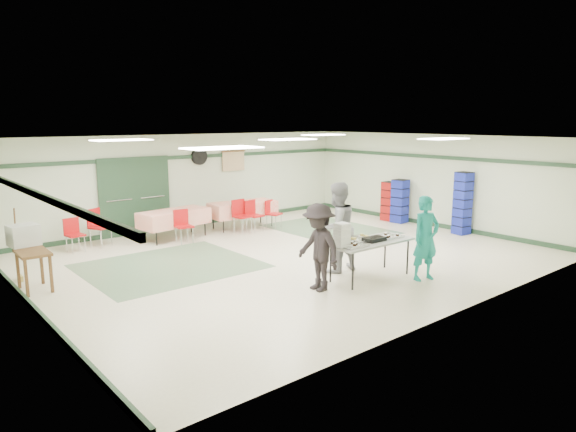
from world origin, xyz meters
TOP-DOWN VIEW (x-y plane):
  - floor at (0.00, 0.00)m, footprint 11.00×11.00m
  - ceiling at (0.00, 0.00)m, footprint 11.00×11.00m
  - wall_back at (0.00, 4.50)m, footprint 11.00×0.00m
  - wall_front at (0.00, -4.50)m, footprint 11.00×0.00m
  - wall_left at (-5.50, 0.00)m, footprint 0.00×9.00m
  - wall_right at (5.50, 0.00)m, footprint 0.00×9.00m
  - trim_back at (0.00, 4.47)m, footprint 11.00×0.06m
  - baseboard_back at (0.00, 4.47)m, footprint 11.00×0.06m
  - trim_left at (-5.47, 0.00)m, footprint 0.06×9.00m
  - baseboard_left at (-5.47, 0.00)m, footprint 0.06×9.00m
  - trim_right at (5.47, 0.00)m, footprint 0.06×9.00m
  - baseboard_right at (5.47, 0.00)m, footprint 0.06×9.00m
  - green_patch_a at (-2.50, 1.00)m, footprint 3.50×3.00m
  - green_patch_b at (2.80, 1.50)m, footprint 2.50×3.50m
  - double_door_left at (-2.20, 4.44)m, footprint 0.90×0.06m
  - double_door_right at (-1.25, 4.44)m, footprint 0.90×0.06m
  - door_frame at (-1.73, 4.42)m, footprint 2.00×0.03m
  - wall_fan at (0.30, 4.44)m, footprint 0.50×0.10m
  - scroll_banner at (1.50, 4.44)m, footprint 0.80×0.02m
  - serving_table at (0.18, -2.34)m, footprint 1.85×0.78m
  - sheet_tray_right at (0.69, -2.36)m, footprint 0.55×0.42m
  - sheet_tray_mid at (0.06, -2.16)m, footprint 0.64×0.49m
  - sheet_tray_left at (-0.42, -2.42)m, footprint 0.53×0.41m
  - baking_pan at (0.22, -2.39)m, footprint 0.44×0.28m
  - foam_box_stack at (-0.60, -2.30)m, footprint 0.25×0.23m
  - volunteer_teal at (0.94, -3.08)m, footprint 0.68×0.53m
  - volunteer_grey at (0.00, -1.57)m, footprint 0.92×0.73m
  - volunteer_dark at (-1.11, -2.21)m, footprint 0.68×1.09m
  - dining_table_a at (1.03, 3.29)m, footprint 2.00×1.03m
  - dining_table_b at (-1.17, 3.29)m, footprint 1.94×1.07m
  - chair_a at (0.97, 2.73)m, footprint 0.47×0.47m
  - chair_b at (0.57, 2.74)m, footprint 0.47×0.47m
  - chair_c at (1.64, 2.72)m, footprint 0.49×0.49m
  - chair_d at (-1.23, 2.73)m, footprint 0.43×0.43m
  - chair_loose_a at (-3.03, 3.78)m, footprint 0.59×0.59m
  - chair_loose_b at (-3.68, 3.57)m, footprint 0.43×0.43m
  - crate_stack_blue_a at (5.15, 0.84)m, footprint 0.44×0.44m
  - crate_stack_red at (5.15, 1.26)m, footprint 0.40×0.40m
  - crate_stack_blue_b at (5.15, -1.28)m, footprint 0.42×0.42m
  - printer_table at (-5.15, 1.13)m, footprint 0.53×0.80m
  - office_printer at (-5.15, 1.71)m, footprint 0.56×0.50m
  - broom at (-5.23, 1.99)m, footprint 0.06×0.23m

SIDE VIEW (x-z plane):
  - floor at x=0.00m, z-range 0.00..0.00m
  - green_patch_a at x=-2.50m, z-range 0.00..0.01m
  - green_patch_b at x=2.80m, z-range 0.00..0.01m
  - baseboard_back at x=0.00m, z-range 0.00..0.12m
  - baseboard_left at x=-5.47m, z-range 0.00..0.12m
  - baseboard_right at x=5.47m, z-range 0.00..0.12m
  - chair_loose_b at x=-3.68m, z-range 0.09..0.90m
  - chair_c at x=1.64m, z-range 0.09..0.91m
  - chair_d at x=-1.23m, z-range 0.10..0.95m
  - chair_a at x=0.97m, z-range 0.10..0.98m
  - dining_table_b at x=-1.17m, z-range 0.19..0.95m
  - dining_table_a at x=1.03m, z-range 0.19..0.95m
  - chair_b at x=0.57m, z-range 0.11..1.04m
  - chair_loose_a at x=-3.03m, z-range 0.11..1.05m
  - crate_stack_red at x=5.15m, z-range 0.00..1.22m
  - printer_table at x=-5.15m, z-range 0.25..1.00m
  - crate_stack_blue_a at x=5.15m, z-range 0.00..1.33m
  - serving_table at x=0.18m, z-range 0.34..1.10m
  - broom at x=-5.23m, z-range 0.03..1.45m
  - sheet_tray_right at x=0.69m, z-range 0.76..0.78m
  - sheet_tray_mid at x=0.06m, z-range 0.76..0.78m
  - sheet_tray_left at x=-0.42m, z-range 0.76..0.78m
  - baking_pan at x=0.22m, z-range 0.76..0.84m
  - volunteer_dark at x=-1.11m, z-range 0.00..1.63m
  - volunteer_teal at x=0.94m, z-range 0.00..1.67m
  - crate_stack_blue_b at x=5.15m, z-range 0.00..1.72m
  - volunteer_grey at x=0.00m, z-range 0.00..1.86m
  - office_printer at x=-5.15m, z-range 0.75..1.15m
  - foam_box_stack at x=-0.60m, z-range 0.76..1.22m
  - double_door_left at x=-2.20m, z-range 0.00..2.10m
  - double_door_right at x=-1.25m, z-range 0.00..2.10m
  - door_frame at x=-1.73m, z-range -0.02..2.12m
  - wall_back at x=0.00m, z-range -4.15..6.85m
  - wall_front at x=0.00m, z-range -4.15..6.85m
  - wall_left at x=-5.50m, z-range -3.15..5.85m
  - wall_right at x=5.50m, z-range -3.15..5.85m
  - scroll_banner at x=1.50m, z-range 1.55..2.15m
  - trim_back at x=0.00m, z-range 2.00..2.10m
  - trim_left at x=-5.47m, z-range 2.00..2.10m
  - trim_right at x=5.47m, z-range 2.00..2.10m
  - wall_fan at x=0.30m, z-range 1.80..2.30m
  - ceiling at x=0.00m, z-range 2.70..2.70m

